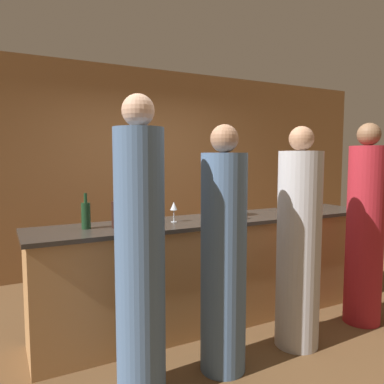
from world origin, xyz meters
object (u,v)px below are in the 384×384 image
Objects in this scene: guest_3 at (223,258)px; wine_bottle_1 at (86,215)px; wine_bottle_0 at (116,214)px; bartender at (130,222)px; guest_1 at (140,259)px; guest_2 at (365,231)px; ice_bucket at (234,207)px; guest_0 at (299,246)px.

guest_3 is 6.20× the size of wine_bottle_1.
wine_bottle_0 is (-0.58, 0.73, 0.27)m from guest_3.
guest_3 is at bearing 96.46° from bartender.
guest_1 reaches higher than guest_2.
guest_1 reaches higher than ice_bucket.
ice_bucket is at bearing 97.46° from guest_0.
wine_bottle_0 is at bearing 163.11° from guest_2.
guest_2 is at bearing 139.40° from bartender.
guest_2 is 10.27× the size of ice_bucket.
ice_bucket is (1.21, 0.08, -0.03)m from wine_bottle_0.
wine_bottle_0 is 1.04× the size of wine_bottle_1.
guest_2 is at bearing 2.34° from guest_3.
bartender is at bearing 136.08° from ice_bucket.
guest_0 is 6.04× the size of wine_bottle_0.
bartender reaches higher than wine_bottle_0.
bartender reaches higher than ice_bucket.
guest_1 is 10.69× the size of ice_bucket.
guest_0 is at bearing 1.38° from guest_1.
bartender is at bearing 65.38° from wine_bottle_0.
guest_2 is at bearing -16.81° from wine_bottle_1.
guest_2 is 1.60m from guest_3.
ice_bucket is (-0.10, 0.78, 0.24)m from guest_0.
bartender reaches higher than guest_0.
wine_bottle_1 is at bearing 135.44° from guest_3.
guest_1 is at bearing -78.27° from wine_bottle_1.
ice_bucket is at bearing 32.64° from guest_1.
wine_bottle_1 is (-0.17, 0.80, 0.18)m from guest_1.
bartender is 1.04m from wine_bottle_1.
guest_3 is 0.97m from wine_bottle_0.
wine_bottle_0 is at bearing -176.31° from ice_bucket.
wine_bottle_1 is (-1.54, 0.77, 0.26)m from guest_0.
guest_3 is 9.82× the size of ice_bucket.
guest_3 is 1.05m from ice_bucket.
guest_2 reaches higher than bartender.
ice_bucket is at bearing 0.52° from wine_bottle_1.
wine_bottle_0 is (-0.40, -0.87, 0.24)m from bartender.
guest_0 is 1.52m from wine_bottle_0.
guest_2 is at bearing -16.89° from wine_bottle_0.
guest_3 is (-0.74, -0.02, -0.00)m from guest_0.
wine_bottle_1 is 1.44m from ice_bucket.
wine_bottle_1 is at bearing -179.48° from ice_bucket.
guest_1 is 1.52m from ice_bucket.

